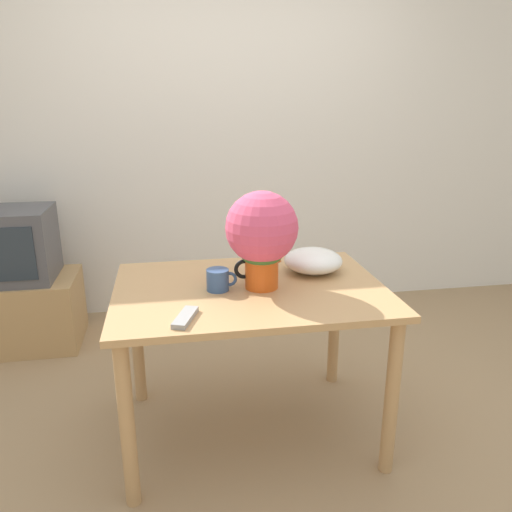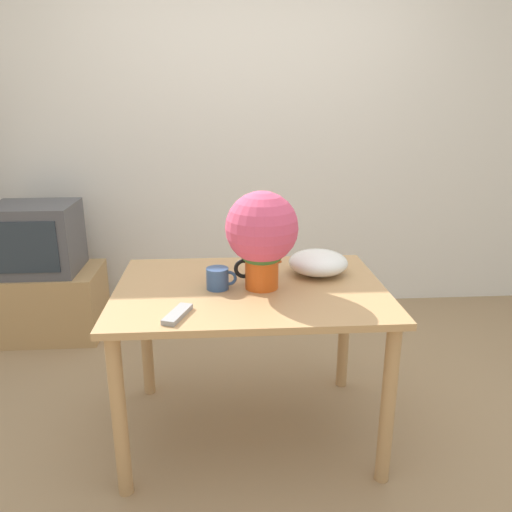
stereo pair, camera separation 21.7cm
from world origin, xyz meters
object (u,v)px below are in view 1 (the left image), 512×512
Objects in this scene: coffee_mug at (218,280)px; white_bowl at (313,261)px; tv_set at (9,245)px; flower_vase at (262,234)px.

white_bowl is (0.48, 0.17, 0.01)m from coffee_mug.
white_bowl is 0.54× the size of tv_set.
white_bowl is at bearing 30.07° from flower_vase.
white_bowl reaches higher than coffee_mug.
coffee_mug is (-0.19, -0.00, -0.20)m from flower_vase.
flower_vase is 1.84m from tv_set.
flower_vase is at bearing -149.93° from white_bowl.
tv_set is (-1.67, 1.01, -0.13)m from white_bowl.
flower_vase reaches higher than white_bowl.
flower_vase is 0.27m from coffee_mug.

